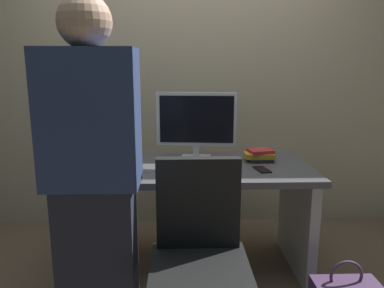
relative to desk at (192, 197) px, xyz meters
The scene contains 12 objects.
ground_plane 0.51m from the desk, ahead, with size 9.00×9.00×0.00m, color brown.
wall_back 1.30m from the desk, 90.00° to the left, with size 6.40×0.10×3.00m, color tan.
desk is the anchor object (origin of this frame).
office_chair 0.80m from the desk, 89.16° to the right, with size 0.52×0.52×0.94m.
person_at_desk 0.96m from the desk, 119.95° to the right, with size 0.40×0.24×1.64m.
monitor 0.50m from the desk, 77.97° to the left, with size 0.54×0.16×0.46m.
keyboard 0.27m from the desk, 135.29° to the right, with size 0.43×0.13×0.02m, color white.
mouse 0.33m from the desk, 30.90° to the right, with size 0.06×0.10×0.03m, color white.
cup_near_keyboard 0.48m from the desk, 167.27° to the right, with size 0.07×0.07×0.10m, color white.
cup_by_monitor 0.60m from the desk, 168.19° to the left, with size 0.07×0.07×0.10m, color #3372B2.
book_stack 0.53m from the desk, 11.26° to the left, with size 0.20×0.16×0.08m.
cell_phone 0.50m from the desk, 17.10° to the right, with size 0.07×0.14×0.01m, color black.
Camera 1 is at (-0.07, -2.34, 1.36)m, focal length 35.12 mm.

